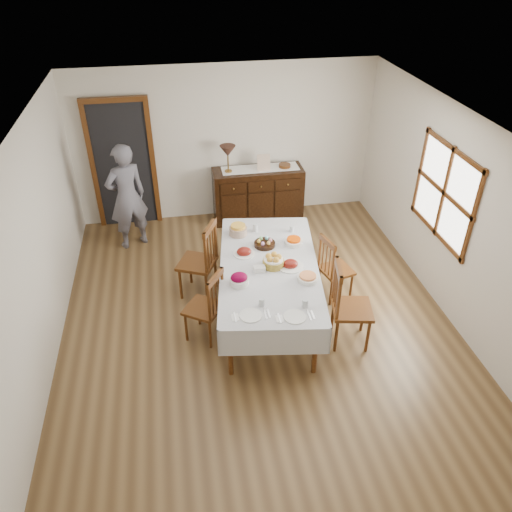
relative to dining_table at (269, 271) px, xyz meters
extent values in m
plane|color=brown|center=(-0.16, -0.06, -0.72)|extent=(6.00, 6.00, 0.00)
cube|color=white|center=(-0.16, -0.06, 1.88)|extent=(5.00, 6.00, 0.02)
cube|color=beige|center=(-0.16, 2.94, 0.58)|extent=(5.00, 0.02, 2.60)
cube|color=beige|center=(-0.16, -3.06, 0.58)|extent=(5.00, 0.02, 2.60)
cube|color=beige|center=(-2.66, -0.06, 0.58)|extent=(0.02, 6.00, 2.60)
cube|color=beige|center=(2.34, -0.06, 0.58)|extent=(0.02, 6.00, 2.60)
cube|color=white|center=(2.33, 0.24, 0.78)|extent=(0.02, 1.30, 1.10)
cube|color=#4F290F|center=(2.32, 0.24, 0.78)|extent=(0.03, 1.46, 1.26)
cube|color=black|center=(-1.86, 2.90, 0.33)|extent=(0.90, 0.06, 2.10)
cube|color=#4F290F|center=(-1.86, 2.88, 0.33)|extent=(1.04, 0.08, 2.18)
cube|color=silver|center=(0.00, 0.00, 0.07)|extent=(1.50, 2.49, 0.04)
cylinder|color=#4F290F|center=(-0.62, -0.93, -0.35)|extent=(0.06, 0.06, 0.76)
cylinder|color=#4F290F|center=(0.33, -1.07, -0.35)|extent=(0.06, 0.06, 0.76)
cylinder|color=#4F290F|center=(-0.33, 1.07, -0.35)|extent=(0.06, 0.06, 0.76)
cylinder|color=#4F290F|center=(0.62, 0.93, -0.35)|extent=(0.06, 0.06, 0.76)
cube|color=silver|center=(-0.59, 0.09, -0.09)|extent=(0.37, 2.36, 0.36)
cube|color=silver|center=(0.59, -0.09, -0.09)|extent=(0.37, 2.36, 0.36)
cube|color=silver|center=(-0.17, -1.17, -0.09)|extent=(1.20, 0.20, 0.36)
cube|color=silver|center=(0.17, 1.17, -0.09)|extent=(1.20, 0.20, 0.36)
cube|color=#4F290F|center=(-0.86, -0.23, -0.29)|extent=(0.57, 0.57, 0.04)
cylinder|color=#4F290F|center=(-0.91, 0.00, -0.51)|extent=(0.04, 0.04, 0.42)
cylinder|color=#4F290F|center=(-1.09, -0.28, -0.51)|extent=(0.04, 0.04, 0.42)
cylinder|color=#4F290F|center=(-0.63, -0.18, -0.51)|extent=(0.04, 0.04, 0.42)
cylinder|color=#4F290F|center=(-0.81, -0.46, -0.51)|extent=(0.04, 0.04, 0.42)
cylinder|color=#4F290F|center=(-0.61, -0.19, -0.01)|extent=(0.04, 0.04, 0.55)
cylinder|color=#4F290F|center=(-0.80, -0.48, -0.01)|extent=(0.04, 0.04, 0.55)
cube|color=#4F290F|center=(-0.71, -0.33, 0.22)|extent=(0.25, 0.35, 0.08)
cylinder|color=#4F290F|center=(-0.66, -0.26, -0.03)|extent=(0.02, 0.02, 0.45)
cylinder|color=#4F290F|center=(-0.71, -0.33, -0.03)|extent=(0.02, 0.02, 0.45)
cylinder|color=#4F290F|center=(-0.75, -0.41, -0.03)|extent=(0.02, 0.02, 0.45)
cube|color=#4F290F|center=(-0.86, 0.67, -0.22)|extent=(0.62, 0.62, 0.04)
cylinder|color=#4F290F|center=(-0.96, 0.92, -0.48)|extent=(0.04, 0.04, 0.48)
cylinder|color=#4F290F|center=(-1.11, 0.58, -0.48)|extent=(0.04, 0.04, 0.48)
cylinder|color=#4F290F|center=(-0.61, 0.76, -0.48)|extent=(0.04, 0.04, 0.48)
cylinder|color=#4F290F|center=(-0.77, 0.42, -0.48)|extent=(0.04, 0.04, 0.48)
cylinder|color=#4F290F|center=(-0.59, 0.76, 0.09)|extent=(0.04, 0.04, 0.63)
cylinder|color=#4F290F|center=(-0.75, 0.40, 0.09)|extent=(0.04, 0.04, 0.63)
cube|color=#4F290F|center=(-0.67, 0.58, 0.36)|extent=(0.23, 0.42, 0.09)
cylinder|color=#4F290F|center=(-0.63, 0.67, 0.07)|extent=(0.02, 0.02, 0.51)
cylinder|color=#4F290F|center=(-0.67, 0.58, 0.07)|extent=(0.02, 0.02, 0.51)
cylinder|color=#4F290F|center=(-0.71, 0.49, 0.07)|extent=(0.02, 0.02, 0.51)
cube|color=#4F290F|center=(0.90, -0.64, -0.22)|extent=(0.55, 0.55, 0.04)
cylinder|color=#4F290F|center=(1.05, -0.86, -0.48)|extent=(0.04, 0.04, 0.48)
cylinder|color=#4F290F|center=(1.12, -0.49, -0.48)|extent=(0.04, 0.04, 0.48)
cylinder|color=#4F290F|center=(0.67, -0.78, -0.48)|extent=(0.04, 0.04, 0.48)
cylinder|color=#4F290F|center=(0.75, -0.41, -0.48)|extent=(0.04, 0.04, 0.48)
cylinder|color=#4F290F|center=(0.65, -0.79, 0.09)|extent=(0.04, 0.04, 0.62)
cylinder|color=#4F290F|center=(0.73, -0.40, 0.09)|extent=(0.04, 0.04, 0.62)
cube|color=#4F290F|center=(0.69, -0.59, 0.35)|extent=(0.13, 0.45, 0.09)
cylinder|color=#4F290F|center=(0.67, -0.69, 0.06)|extent=(0.02, 0.02, 0.51)
cylinder|color=#4F290F|center=(0.69, -0.59, 0.06)|extent=(0.02, 0.02, 0.51)
cylinder|color=#4F290F|center=(0.71, -0.50, 0.06)|extent=(0.02, 0.02, 0.51)
cube|color=#4F290F|center=(1.00, 0.28, -0.30)|extent=(0.49, 0.49, 0.04)
cylinder|color=#4F290F|center=(1.19, 0.16, -0.52)|extent=(0.03, 0.03, 0.41)
cylinder|color=#4F290F|center=(1.11, 0.47, -0.52)|extent=(0.03, 0.03, 0.41)
cylinder|color=#4F290F|center=(0.88, 0.08, -0.52)|extent=(0.03, 0.03, 0.41)
cylinder|color=#4F290F|center=(0.80, 0.39, -0.52)|extent=(0.03, 0.03, 0.41)
cylinder|color=#4F290F|center=(0.86, 0.07, -0.03)|extent=(0.04, 0.04, 0.53)
cylinder|color=#4F290F|center=(0.78, 0.40, -0.03)|extent=(0.04, 0.04, 0.53)
cube|color=#4F290F|center=(0.82, 0.23, 0.20)|extent=(0.13, 0.38, 0.08)
cylinder|color=#4F290F|center=(0.84, 0.15, -0.05)|extent=(0.02, 0.02, 0.44)
cylinder|color=#4F290F|center=(0.82, 0.23, -0.05)|extent=(0.02, 0.02, 0.44)
cylinder|color=#4F290F|center=(0.80, 0.31, -0.05)|extent=(0.02, 0.02, 0.44)
cube|color=black|center=(0.34, 2.66, -0.27)|extent=(1.53, 0.51, 0.92)
cube|color=black|center=(-0.12, 2.39, 0.01)|extent=(0.43, 0.02, 0.18)
sphere|color=brown|center=(-0.12, 2.37, 0.01)|extent=(0.03, 0.03, 0.03)
cube|color=black|center=(0.34, 2.39, 0.01)|extent=(0.43, 0.02, 0.18)
sphere|color=brown|center=(0.34, 2.37, 0.01)|extent=(0.03, 0.03, 0.03)
cube|color=black|center=(0.80, 2.39, 0.01)|extent=(0.43, 0.02, 0.18)
sphere|color=brown|center=(0.80, 2.37, 0.01)|extent=(0.03, 0.03, 0.03)
imported|color=#5D5A66|center=(-1.80, 2.14, 0.19)|extent=(0.67, 0.57, 1.82)
cylinder|color=olive|center=(0.05, -0.03, 0.14)|extent=(0.27, 0.27, 0.09)
cylinder|color=white|center=(0.05, -0.03, 0.19)|extent=(0.24, 0.24, 0.02)
sphere|color=gold|center=(0.12, -0.03, 0.22)|extent=(0.08, 0.08, 0.08)
sphere|color=gold|center=(0.07, 0.04, 0.22)|extent=(0.08, 0.08, 0.08)
sphere|color=gold|center=(-0.01, 0.01, 0.22)|extent=(0.08, 0.08, 0.08)
sphere|color=gold|center=(-0.01, -0.07, 0.22)|extent=(0.08, 0.08, 0.08)
sphere|color=gold|center=(0.07, -0.09, 0.22)|extent=(0.08, 0.08, 0.08)
cylinder|color=black|center=(0.03, 0.45, 0.12)|extent=(0.28, 0.28, 0.05)
ellipsoid|color=pink|center=(0.11, 0.45, 0.17)|extent=(0.05, 0.05, 0.06)
ellipsoid|color=#86EAFF|center=(0.07, 0.52, 0.17)|extent=(0.05, 0.05, 0.06)
ellipsoid|color=#87D67C|center=(-0.01, 0.52, 0.17)|extent=(0.05, 0.05, 0.06)
ellipsoid|color=yellow|center=(-0.05, 0.45, 0.17)|extent=(0.05, 0.05, 0.06)
ellipsoid|color=#D898DF|center=(-0.01, 0.38, 0.17)|extent=(0.05, 0.05, 0.06)
ellipsoid|color=#DFB057|center=(0.07, 0.38, 0.17)|extent=(0.05, 0.05, 0.06)
cylinder|color=white|center=(-0.27, 0.30, 0.10)|extent=(0.28, 0.28, 0.02)
ellipsoid|color=maroon|center=(-0.27, 0.30, 0.13)|extent=(0.19, 0.16, 0.11)
cylinder|color=white|center=(0.25, -0.07, 0.10)|extent=(0.33, 0.33, 0.01)
ellipsoid|color=maroon|center=(0.25, -0.07, 0.13)|extent=(0.19, 0.16, 0.11)
cylinder|color=white|center=(-0.42, -0.32, 0.13)|extent=(0.23, 0.23, 0.08)
ellipsoid|color=maroon|center=(-0.42, -0.32, 0.19)|extent=(0.20, 0.17, 0.11)
cylinder|color=white|center=(0.42, 0.43, 0.12)|extent=(0.24, 0.24, 0.05)
cylinder|color=#F14A00|center=(0.42, 0.43, 0.16)|extent=(0.18, 0.18, 0.03)
cylinder|color=tan|center=(-0.27, 0.80, 0.15)|extent=(0.25, 0.25, 0.11)
cylinder|color=gold|center=(-0.27, 0.80, 0.22)|extent=(0.20, 0.20, 0.04)
cylinder|color=white|center=(0.39, -0.39, 0.12)|extent=(0.25, 0.25, 0.05)
cylinder|color=#EF894B|center=(0.39, -0.39, 0.16)|extent=(0.20, 0.20, 0.02)
cube|color=white|center=(-0.14, -0.11, 0.13)|extent=(0.15, 0.11, 0.07)
cylinder|color=white|center=(-0.38, -0.91, 0.10)|extent=(0.25, 0.25, 0.01)
cube|color=white|center=(-0.55, -0.91, 0.10)|extent=(0.10, 0.13, 0.01)
cube|color=silver|center=(-0.55, -0.91, 0.10)|extent=(0.04, 0.16, 0.01)
cube|color=silver|center=(-0.22, -0.91, 0.10)|extent=(0.04, 0.18, 0.01)
cube|color=silver|center=(-0.18, -0.91, 0.10)|extent=(0.04, 0.14, 0.01)
cylinder|color=silver|center=(-0.23, -0.76, 0.14)|extent=(0.07, 0.07, 0.10)
cylinder|color=white|center=(0.08, -1.01, 0.10)|extent=(0.25, 0.25, 0.01)
cube|color=white|center=(-0.09, -1.01, 0.10)|extent=(0.10, 0.13, 0.01)
cube|color=silver|center=(-0.09, -1.01, 0.10)|extent=(0.04, 0.16, 0.01)
cube|color=silver|center=(0.24, -1.01, 0.10)|extent=(0.04, 0.18, 0.01)
cube|color=silver|center=(0.28, -1.01, 0.10)|extent=(0.04, 0.14, 0.01)
cylinder|color=silver|center=(0.23, -0.86, 0.14)|extent=(0.07, 0.07, 0.10)
cylinder|color=silver|center=(-0.02, 0.84, 0.15)|extent=(0.07, 0.07, 0.11)
cylinder|color=silver|center=(0.47, 0.74, 0.14)|extent=(0.07, 0.07, 0.09)
cube|color=white|center=(0.38, 2.69, 0.20)|extent=(1.30, 0.35, 0.01)
cylinder|color=brown|center=(-0.16, 2.64, 0.21)|extent=(0.12, 0.12, 0.03)
cylinder|color=brown|center=(-0.16, 2.64, 0.35)|extent=(0.02, 0.02, 0.25)
cone|color=#3F251B|center=(-0.16, 2.64, 0.56)|extent=(0.26, 0.26, 0.18)
cube|color=#C5A58F|center=(0.43, 2.60, 0.33)|extent=(0.22, 0.08, 0.28)
cylinder|color=#4F290F|center=(0.80, 2.66, 0.22)|extent=(0.20, 0.20, 0.06)
camera|label=1|loc=(-1.05, -4.99, 3.63)|focal=35.00mm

